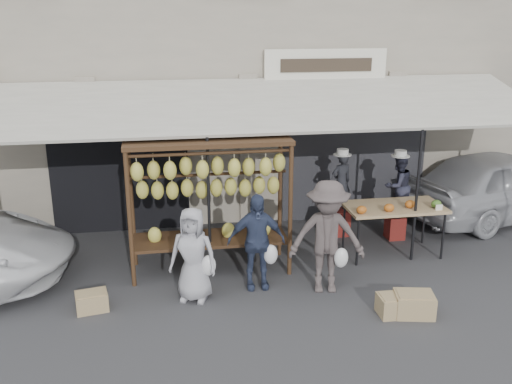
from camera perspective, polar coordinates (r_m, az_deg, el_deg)
ground_plane at (r=8.61m, az=2.94°, el=-11.01°), size 90.00×90.00×0.00m
shophouse at (r=13.98m, az=-2.82°, el=15.60°), size 24.00×6.15×7.30m
awning at (r=9.92m, az=0.34°, el=8.61°), size 10.00×2.35×2.92m
banana_rack at (r=9.06m, az=-4.71°, el=1.19°), size 2.60×0.90×2.24m
produce_table at (r=10.18m, az=13.72°, el=-1.60°), size 1.70×0.90×1.04m
vendor_left at (r=10.86m, az=8.51°, el=0.99°), size 0.47×0.37×1.13m
vendor_right at (r=10.88m, az=14.02°, el=0.61°), size 0.70×0.62×1.20m
customer_left at (r=8.46m, az=-6.32°, el=-6.24°), size 0.82×0.67×1.44m
customer_mid at (r=8.76m, az=0.01°, el=-4.97°), size 0.90×0.40×1.52m
customer_right at (r=8.66m, az=7.12°, el=-4.50°), size 1.24×0.85×1.77m
stool_left at (r=11.12m, az=8.33°, el=-3.02°), size 0.37×0.37×0.49m
stool_right at (r=11.14m, az=13.71°, el=-3.43°), size 0.36×0.36×0.44m
crate_near_a at (r=8.47m, az=13.77°, el=-10.94°), size 0.49×0.38×0.29m
crate_near_b at (r=8.53m, az=15.51°, el=-10.77°), size 0.61×0.51×0.32m
crate_far at (r=8.69m, az=-16.10°, el=-10.47°), size 0.50×0.41×0.27m
sedan at (r=12.81m, az=23.40°, el=0.73°), size 4.57×2.78×1.45m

